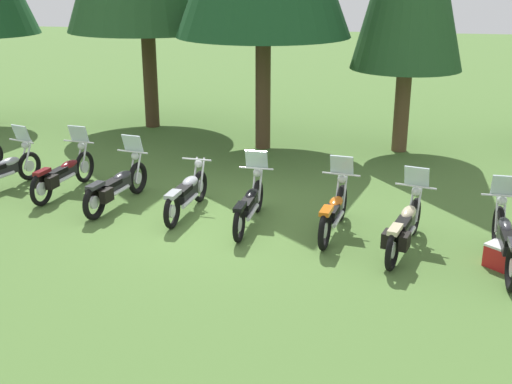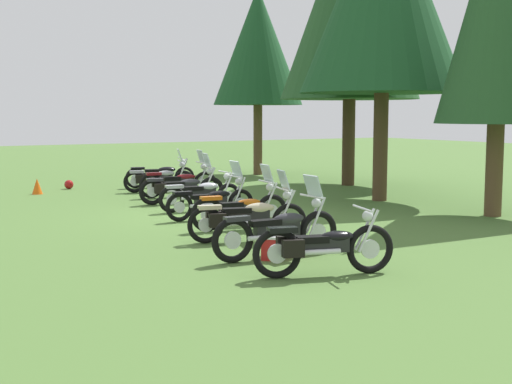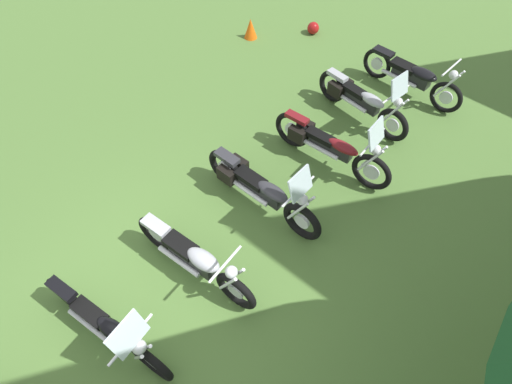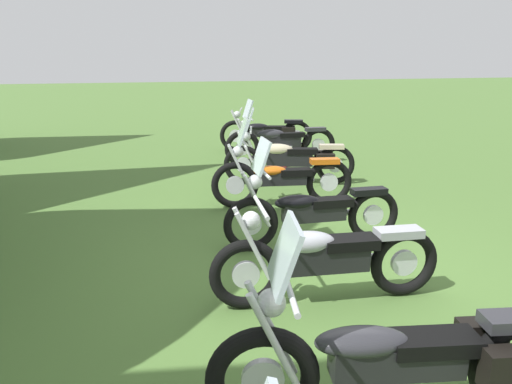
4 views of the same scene
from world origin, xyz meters
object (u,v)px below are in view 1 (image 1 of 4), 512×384
Objects in this scene: motorcycle_2 at (63,173)px; motorcycle_7 at (405,226)px; picnic_cooler at (503,257)px; motorcycle_6 at (334,211)px; motorcycle_1 at (1,171)px; motorcycle_8 at (505,239)px; motorcycle_5 at (250,203)px; motorcycle_4 at (187,193)px; motorcycle_3 at (116,186)px.

motorcycle_2 is 7.47m from motorcycle_7.
motorcycle_7 is at bearing 166.65° from picnic_cooler.
motorcycle_6 is 1.39m from motorcycle_7.
motorcycle_8 reaches higher than motorcycle_1.
motorcycle_2 is 4.50m from motorcycle_5.
motorcycle_6 is at bearing -92.37° from motorcycle_5.
motorcycle_6 is at bearing 74.81° from motorcycle_8.
motorcycle_7 reaches higher than motorcycle_5.
motorcycle_6 is 3.03m from picnic_cooler.
motorcycle_8 reaches higher than picnic_cooler.
motorcycle_5 is 0.96× the size of motorcycle_7.
motorcycle_8 is at bearing -98.27° from motorcycle_4.
motorcycle_6 is at bearing 79.75° from motorcycle_7.
motorcycle_3 is 7.58m from motorcycle_8.
motorcycle_4 is 3.02m from motorcycle_6.
motorcycle_1 is 7.56m from motorcycle_6.
motorcycle_3 is 1.08× the size of motorcycle_6.
picnic_cooler is (10.32, -2.19, -0.24)m from motorcycle_1.
motorcycle_7 is (5.80, -1.26, 0.02)m from motorcycle_3.
motorcycle_8 reaches higher than motorcycle_4.
motorcycle_2 is 9.11m from motorcycle_8.
motorcycle_4 is at bearing -85.36° from motorcycle_3.
motorcycle_2 is 0.97× the size of motorcycle_8.
motorcycle_2 reaches higher than motorcycle_4.
motorcycle_5 is at bearing 166.17° from picnic_cooler.
motorcycle_4 reaches higher than picnic_cooler.
motorcycle_8 reaches higher than motorcycle_2.
motorcycle_4 is at bearing 88.37° from motorcycle_6.
motorcycle_3 is 0.96× the size of motorcycle_8.
motorcycle_4 is at bearing 90.30° from motorcycle_7.
motorcycle_2 is 1.01× the size of motorcycle_3.
motorcycle_2 reaches higher than picnic_cooler.
motorcycle_5 is (1.35, -0.38, 0.00)m from motorcycle_4.
motorcycle_7 is at bearing -83.62° from motorcycle_1.
motorcycle_2 reaches higher than motorcycle_3.
motorcycle_2 is at bearing 78.66° from motorcycle_8.
motorcycle_3 is 4.59m from motorcycle_6.
motorcycle_1 is 0.92× the size of motorcycle_7.
motorcycle_7 is (7.25, -1.80, 0.01)m from motorcycle_2.
motorcycle_1 is 1.47m from motorcycle_2.
motorcycle_1 is at bearing 88.86° from motorcycle_6.
motorcycle_3 is 1.05× the size of motorcycle_5.
motorcycle_5 is at bearing -90.10° from motorcycle_3.
motorcycle_7 is (1.26, -0.59, 0.02)m from motorcycle_6.
motorcycle_8 reaches higher than motorcycle_3.
motorcycle_7 is at bearing -96.49° from motorcycle_2.
motorcycle_6 reaches higher than motorcycle_1.
motorcycle_3 is 1.02× the size of motorcycle_7.
motorcycle_2 is 1.09× the size of motorcycle_6.
motorcycle_8 is at bearing -91.59° from motorcycle_3.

